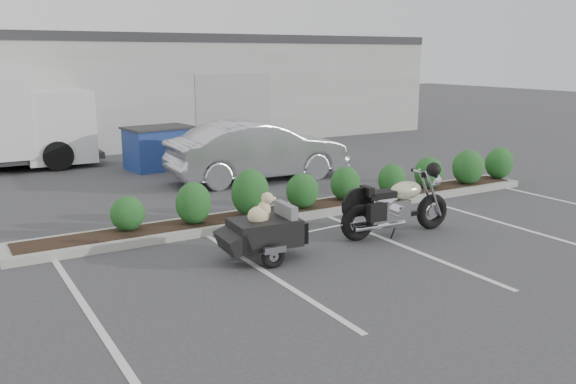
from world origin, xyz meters
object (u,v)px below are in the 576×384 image
sedan (258,151)px  dumpster (159,147)px  motorcycle (397,206)px  pet_trailer (264,231)px

sedan → dumpster: size_ratio=2.35×
motorcycle → pet_trailer: motorcycle is taller
pet_trailer → sedan: (2.96, 5.76, 0.31)m
dumpster → pet_trailer: bearing=-105.5°
motorcycle → dumpster: 8.85m
motorcycle → dumpster: (-1.55, 8.71, 0.08)m
motorcycle → dumpster: motorcycle is taller
motorcycle → pet_trailer: (-2.78, 0.03, -0.07)m
pet_trailer → dumpster: (1.24, 8.69, 0.15)m
motorcycle → sedan: (0.17, 5.79, 0.24)m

